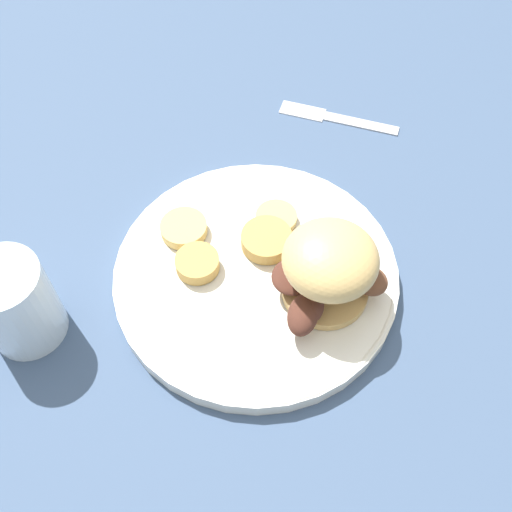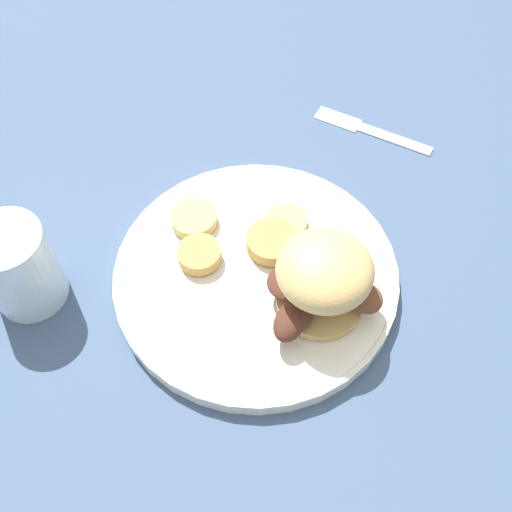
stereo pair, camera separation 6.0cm
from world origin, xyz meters
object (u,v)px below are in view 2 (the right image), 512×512
at_px(dinner_plate, 256,274).
at_px(drinking_glass, 18,267).
at_px(sandwich, 322,279).
at_px(fork, 371,130).

distance_m(dinner_plate, drinking_glass, 0.24).
height_order(sandwich, fork, sandwich).
bearing_deg(fork, drinking_glass, 19.57).
xyz_separation_m(fork, drinking_glass, (0.42, 0.15, 0.05)).
bearing_deg(dinner_plate, fork, -135.74).
distance_m(sandwich, fork, 0.28).
relative_size(fork, drinking_glass, 1.34).
relative_size(sandwich, fork, 0.95).
relative_size(sandwich, drinking_glass, 1.27).
bearing_deg(sandwich, drinking_glass, -17.34).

